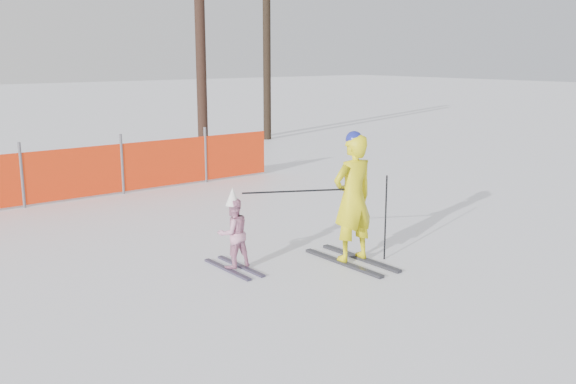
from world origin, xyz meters
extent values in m
plane|color=white|center=(0.00, 0.00, 0.00)|extent=(120.00, 120.00, 0.00)
cube|color=black|center=(0.52, -0.06, 0.02)|extent=(0.09, 1.50, 0.04)
cube|color=black|center=(0.86, -0.06, 0.02)|extent=(0.09, 1.50, 0.04)
imported|color=yellow|center=(0.69, -0.06, 0.92)|extent=(0.67, 0.46, 1.76)
sphere|color=navy|center=(0.69, -0.06, 1.73)|extent=(0.23, 0.23, 0.23)
cube|color=black|center=(-0.88, 0.71, 0.01)|extent=(0.09, 1.06, 0.03)
cube|color=black|center=(-0.66, 0.71, 0.01)|extent=(0.09, 1.06, 0.03)
imported|color=pink|center=(-0.77, 0.71, 0.50)|extent=(0.48, 0.39, 0.95)
cone|color=white|center=(-0.77, 0.71, 1.01)|extent=(0.19, 0.19, 0.24)
cylinder|color=black|center=(1.14, -0.26, 0.61)|extent=(0.02, 0.02, 1.21)
cylinder|color=black|center=(-0.04, 0.33, 1.04)|extent=(1.25, 0.67, 0.02)
cylinder|color=#595960|center=(-1.92, 6.14, 0.62)|extent=(0.06, 0.06, 1.25)
cylinder|color=#595960|center=(0.08, 6.14, 0.62)|extent=(0.06, 0.06, 1.25)
cylinder|color=#595960|center=(2.08, 6.14, 0.62)|extent=(0.06, 0.06, 1.25)
cylinder|color=black|center=(5.02, 11.19, 3.23)|extent=(0.32, 0.32, 6.46)
cylinder|color=black|center=(7.66, 11.35, 2.60)|extent=(0.26, 0.26, 5.20)
camera|label=1|loc=(-5.32, -6.24, 2.85)|focal=40.00mm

